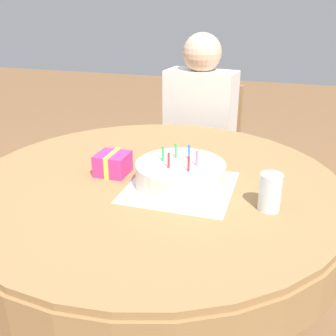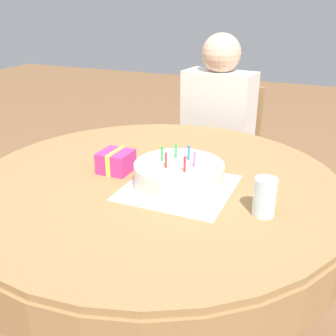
{
  "view_description": "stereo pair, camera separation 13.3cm",
  "coord_description": "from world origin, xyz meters",
  "px_view_note": "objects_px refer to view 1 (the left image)",
  "views": [
    {
      "loc": [
        0.41,
        -1.19,
        1.34
      ],
      "look_at": [
        0.05,
        -0.01,
        0.81
      ],
      "focal_mm": 42.0,
      "sensor_mm": 36.0,
      "label": 1
    },
    {
      "loc": [
        0.54,
        -1.14,
        1.34
      ],
      "look_at": [
        0.05,
        -0.01,
        0.81
      ],
      "focal_mm": 42.0,
      "sensor_mm": 36.0,
      "label": 2
    }
  ],
  "objects_px": {
    "chair": "(203,153)",
    "gift_box": "(113,164)",
    "person": "(199,121)",
    "birthday_cake": "(180,175)",
    "drinking_glass": "(270,192)"
  },
  "relations": [
    {
      "from": "chair",
      "to": "drinking_glass",
      "type": "distance_m",
      "value": 1.21
    },
    {
      "from": "birthday_cake",
      "to": "drinking_glass",
      "type": "relative_size",
      "value": 2.57
    },
    {
      "from": "chair",
      "to": "gift_box",
      "type": "xyz_separation_m",
      "value": [
        -0.12,
        -0.98,
        0.3
      ]
    },
    {
      "from": "birthday_cake",
      "to": "gift_box",
      "type": "relative_size",
      "value": 2.55
    },
    {
      "from": "person",
      "to": "birthday_cake",
      "type": "height_order",
      "value": "person"
    },
    {
      "from": "drinking_glass",
      "to": "gift_box",
      "type": "distance_m",
      "value": 0.56
    },
    {
      "from": "chair",
      "to": "drinking_glass",
      "type": "xyz_separation_m",
      "value": [
        0.43,
        -1.08,
        0.32
      ]
    },
    {
      "from": "chair",
      "to": "birthday_cake",
      "type": "xyz_separation_m",
      "value": [
        0.14,
        -1.02,
        0.31
      ]
    },
    {
      "from": "gift_box",
      "to": "person",
      "type": "bearing_deg",
      "value": 82.85
    },
    {
      "from": "person",
      "to": "gift_box",
      "type": "xyz_separation_m",
      "value": [
        -0.11,
        -0.89,
        0.08
      ]
    },
    {
      "from": "birthday_cake",
      "to": "gift_box",
      "type": "xyz_separation_m",
      "value": [
        -0.26,
        0.04,
        -0.01
      ]
    },
    {
      "from": "person",
      "to": "gift_box",
      "type": "height_order",
      "value": "person"
    },
    {
      "from": "chair",
      "to": "birthday_cake",
      "type": "relative_size",
      "value": 3.0
    },
    {
      "from": "person",
      "to": "chair",
      "type": "bearing_deg",
      "value": 90.0
    },
    {
      "from": "birthday_cake",
      "to": "drinking_glass",
      "type": "xyz_separation_m",
      "value": [
        0.29,
        -0.07,
        0.01
      ]
    }
  ]
}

